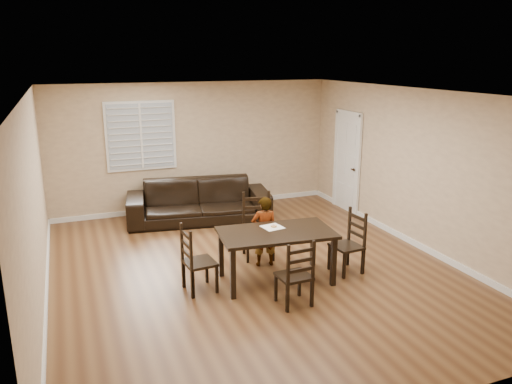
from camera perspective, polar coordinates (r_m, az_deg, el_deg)
ground at (r=7.86m, az=-0.33°, el=-8.80°), size 7.00×7.00×0.00m
room at (r=7.49m, az=-0.59°, el=4.49°), size 6.04×7.04×2.72m
dining_table at (r=7.24m, az=2.34°, el=-5.17°), size 1.72×1.07×0.77m
chair_near at (r=8.25m, az=0.11°, el=-3.98°), size 0.56×0.53×1.07m
chair_far at (r=6.60m, az=4.83°, el=-9.75°), size 0.44×0.41×0.93m
chair_left at (r=7.04m, az=-7.38°, el=-7.99°), size 0.45×0.48×0.97m
chair_right at (r=7.80m, az=11.00°, el=-5.80°), size 0.45×0.47×0.97m
child at (r=7.81m, az=0.95°, el=-4.53°), size 0.45×0.33×1.12m
napkin at (r=7.37m, az=1.89°, el=-4.03°), size 0.33×0.33×0.00m
donut at (r=7.37m, az=2.04°, el=-3.87°), size 0.09×0.09×0.03m
sofa at (r=10.03m, az=-6.55°, el=-1.03°), size 2.94×1.52×0.82m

